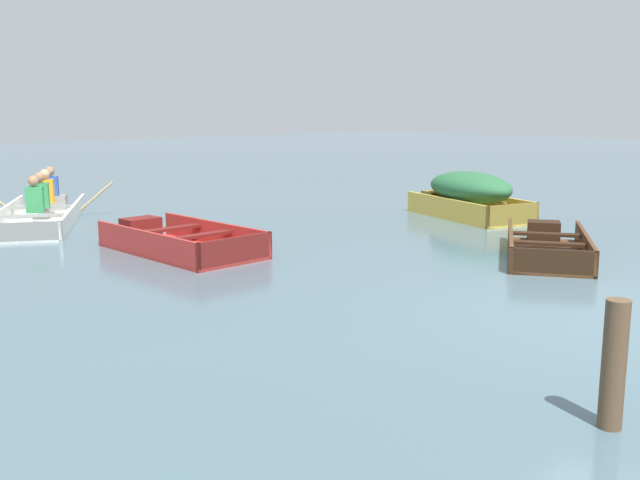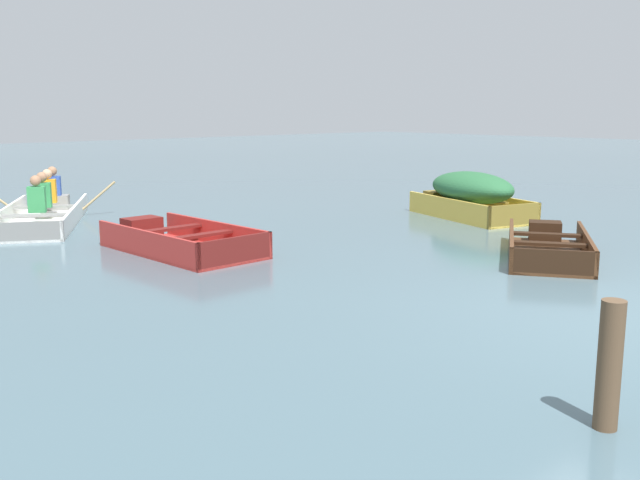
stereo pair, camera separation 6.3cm
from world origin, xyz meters
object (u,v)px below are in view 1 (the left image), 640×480
(skiff_red_mid_moored, at_px, (176,242))
(rowboat_white_with_crew, at_px, (41,211))
(skiff_yellow_near_moored, at_px, (469,192))
(mooring_post, at_px, (614,365))
(skiff_dark_varnish_far_moored, at_px, (547,247))

(skiff_red_mid_moored, relative_size, rowboat_white_with_crew, 0.68)
(skiff_yellow_near_moored, distance_m, mooring_post, 8.95)
(skiff_yellow_near_moored, height_order, mooring_post, skiff_yellow_near_moored)
(skiff_yellow_near_moored, xyz_separation_m, skiff_dark_varnish_far_moored, (-2.10, -2.80, -0.36))
(skiff_dark_varnish_far_moored, height_order, rowboat_white_with_crew, rowboat_white_with_crew)
(skiff_yellow_near_moored, height_order, skiff_red_mid_moored, skiff_yellow_near_moored)
(skiff_red_mid_moored, xyz_separation_m, mooring_post, (-1.06, -6.84, 0.29))
(rowboat_white_with_crew, relative_size, mooring_post, 4.45)
(skiff_red_mid_moored, bearing_deg, rowboat_white_with_crew, 95.60)
(skiff_yellow_near_moored, relative_size, skiff_dark_varnish_far_moored, 1.02)
(skiff_red_mid_moored, bearing_deg, mooring_post, -98.76)
(skiff_yellow_near_moored, bearing_deg, mooring_post, -138.92)
(rowboat_white_with_crew, bearing_deg, mooring_post, -93.63)
(rowboat_white_with_crew, bearing_deg, skiff_dark_varnish_far_moored, -62.47)
(skiff_dark_varnish_far_moored, xyz_separation_m, mooring_post, (-4.65, -3.08, 0.30))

